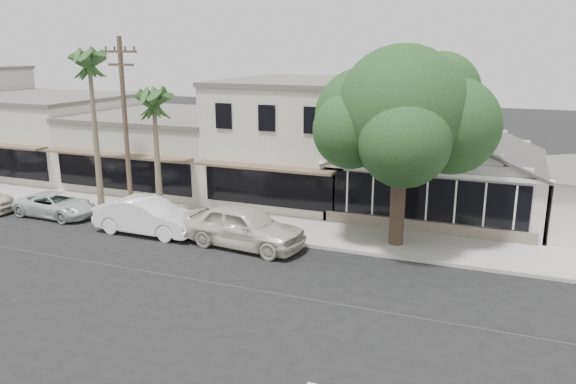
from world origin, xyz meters
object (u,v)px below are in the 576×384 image
at_px(car_1, 148,216).
at_px(shade_tree, 402,116).
at_px(car_0, 244,226).
at_px(utility_pole, 125,127).
at_px(car_2, 56,205).

bearing_deg(car_1, shade_tree, -76.20).
relative_size(car_0, car_1, 1.07).
height_order(utility_pole, car_0, utility_pole).
bearing_deg(utility_pole, car_1, -33.85).
bearing_deg(car_2, car_1, -93.38).
bearing_deg(car_2, utility_pole, -78.80).
bearing_deg(car_0, shade_tree, -60.15).
xyz_separation_m(utility_pole, car_0, (6.85, -1.21, -3.85)).
xyz_separation_m(car_1, car_2, (-6.03, 0.55, -0.22)).
relative_size(car_1, shade_tree, 0.59).
height_order(utility_pole, car_1, utility_pole).
bearing_deg(car_1, utility_pole, 56.16).
height_order(car_1, shade_tree, shade_tree).
relative_size(utility_pole, car_1, 1.76).
bearing_deg(utility_pole, car_0, -10.01).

